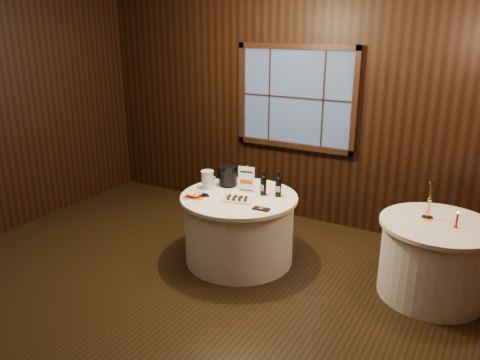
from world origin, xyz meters
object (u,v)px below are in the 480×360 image
Objects in this scene: sign_stand at (246,183)px; ice_bucket at (228,175)px; side_table at (434,259)px; glass_pitcher at (208,180)px; main_table at (239,228)px; port_bottle_right at (278,185)px; chocolate_plate at (237,199)px; brass_candlestick at (429,205)px; grape_bunch at (205,195)px; port_bottle_left at (263,184)px; red_candle at (457,221)px; chocolate_box at (261,209)px; cracker_bowl at (195,194)px.

sign_stand is 0.29m from ice_bucket.
side_table is 5.15× the size of glass_pitcher.
main_table is 4.48× the size of port_bottle_right.
side_table is at bearing 1.84° from ice_bucket.
ice_bucket reaches higher than side_table.
brass_candlestick is at bearing 14.87° from chocolate_plate.
port_bottle_right is 0.80m from grape_bunch.
port_bottle_left is at bearing 34.97° from grape_bunch.
red_candle is (2.09, 0.39, 0.05)m from chocolate_plate.
grape_bunch is 2.26m from brass_candlestick.
grape_bunch is (-0.30, -0.21, 0.40)m from main_table.
sign_stand is 0.85× the size of chocolate_plate.
main_table is 7.79× the size of red_candle.
port_bottle_right is 1.20× the size of ice_bucket.
port_bottle_right is at bearing 22.74° from port_bottle_left.
port_bottle_right reaches higher than chocolate_box.
red_candle is (0.15, -0.05, 0.45)m from side_table.
chocolate_box is at bearing -105.54° from port_bottle_right.
grape_bunch is (-2.30, -0.51, 0.40)m from side_table.
ice_bucket is at bearing 178.45° from port_bottle_left.
grape_bunch is at bearing -145.38° from main_table.
chocolate_box is at bearing -164.44° from red_candle.
port_bottle_right is at bearing 89.36° from chocolate_box.
main_table is 0.62m from ice_bucket.
main_table is 2.02m from side_table.
sign_stand is at bearing 14.73° from glass_pitcher.
grape_bunch is (-0.68, -0.41, -0.11)m from port_bottle_right.
brass_candlestick is at bearing 14.25° from grape_bunch.
chocolate_box is at bearing -161.54° from side_table.
chocolate_plate is 2.13m from red_candle.
port_bottle_right reaches higher than red_candle.
port_bottle_right is (0.16, 0.05, -0.00)m from port_bottle_left.
chocolate_plate is (0.06, -0.30, -0.08)m from sign_stand.
brass_candlestick reaches higher than ice_bucket.
chocolate_box is 1.61m from brass_candlestick.
chocolate_plate is at bearing -169.40° from red_candle.
ice_bucket is 1.55× the size of grape_bunch.
chocolate_box is at bearing -158.67° from brass_candlestick.
sign_stand is 0.38m from port_bottle_right.
sign_stand is 1.74× the size of chocolate_box.
cracker_bowl reaches higher than grape_bunch.
sign_stand is (-2.00, -0.14, 0.48)m from side_table.
grape_bunch is at bearing -165.75° from brass_candlestick.
port_bottle_right is at bearing -174.44° from brass_candlestick.
port_bottle_left is 1.37× the size of glass_pitcher.
brass_candlestick reaches higher than chocolate_box.
ice_bucket is at bearing 140.77° from main_table.
side_table is 3.78× the size of port_bottle_right.
brass_candlestick is at bearing -12.58° from port_bottle_right.
red_candle is at bearing 1.80° from glass_pitcher.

